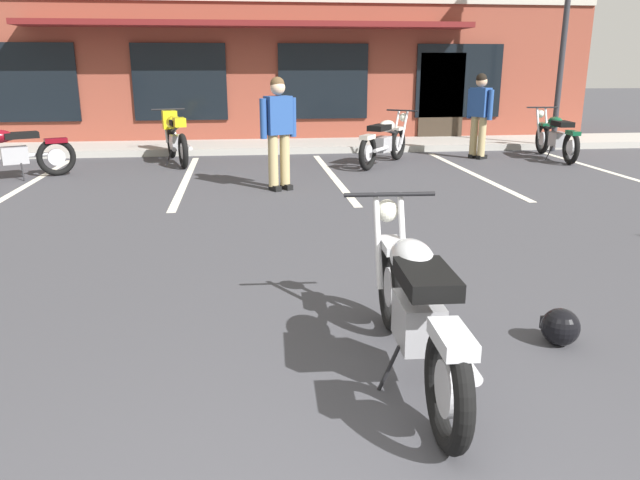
{
  "coord_description": "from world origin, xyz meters",
  "views": [
    {
      "loc": [
        -0.29,
        -1.35,
        1.87
      ],
      "look_at": [
        0.28,
        3.18,
        0.55
      ],
      "focal_mm": 34.54,
      "sensor_mm": 36.0,
      "label": 1
    }
  ],
  "objects": [
    {
      "name": "motorcycle_silver_naked",
      "position": [
        -1.56,
        10.91,
        0.53
      ],
      "size": [
        0.89,
        2.07,
        0.98
      ],
      "color": "black",
      "rests_on": "ground_plane"
    },
    {
      "name": "motorcycle_red_sportbike",
      "position": [
        -4.12,
        9.3,
        0.46
      ],
      "size": [
        1.97,
        1.16,
        0.98
      ],
      "color": "black",
      "rests_on": "ground_plane"
    },
    {
      "name": "ground_plane",
      "position": [
        0.0,
        4.04,
        0.0
      ],
      "size": [
        80.0,
        80.0,
        0.0
      ],
      "primitive_type": "plane",
      "color": "#3D3D42"
    },
    {
      "name": "painted_stall_lines",
      "position": [
        0.0,
        8.97,
        0.0
      ],
      "size": [
        12.47,
        4.8,
        0.01
      ],
      "color": "silver",
      "rests_on": "ground_plane"
    },
    {
      "name": "motorcycle_blue_standard",
      "position": [
        5.99,
        10.4,
        0.46
      ],
      "size": [
        0.68,
        2.11,
        0.98
      ],
      "color": "black",
      "rests_on": "ground_plane"
    },
    {
      "name": "sidewalk_kerb",
      "position": [
        0.0,
        12.57,
        0.07
      ],
      "size": [
        22.0,
        1.8,
        0.14
      ],
      "primitive_type": "cube",
      "color": "#A8A59E",
      "rests_on": "ground_plane"
    },
    {
      "name": "motorcycle_foreground_classic",
      "position": [
        0.71,
        2.0,
        0.46
      ],
      "size": [
        0.66,
        2.11,
        0.98
      ],
      "color": "black",
      "rests_on": "ground_plane"
    },
    {
      "name": "person_in_shorts_foreground",
      "position": [
        4.42,
        10.59,
        0.95
      ],
      "size": [
        0.41,
        0.57,
        1.68
      ],
      "color": "black",
      "rests_on": "ground_plane"
    },
    {
      "name": "helmet_on_pavement",
      "position": [
        1.83,
        2.29,
        0.13
      ],
      "size": [
        0.26,
        0.26,
        0.26
      ],
      "color": "black",
      "rests_on": "ground_plane"
    },
    {
      "name": "person_in_black_shirt",
      "position": [
        0.26,
        7.93,
        0.95
      ],
      "size": [
        0.59,
        0.39,
        1.68
      ],
      "color": "black",
      "rests_on": "ground_plane"
    },
    {
      "name": "motorcycle_black_cruiser",
      "position": [
        2.38,
        10.07,
        0.46
      ],
      "size": [
        1.46,
        1.81,
        0.98
      ],
      "color": "black",
      "rests_on": "ground_plane"
    },
    {
      "name": "brick_storefront_building",
      "position": [
        0.0,
        16.53,
        1.74
      ],
      "size": [
        16.4,
        7.29,
        3.48
      ],
      "color": "brown",
      "rests_on": "ground_plane"
    }
  ]
}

